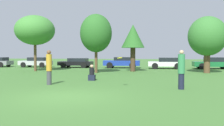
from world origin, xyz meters
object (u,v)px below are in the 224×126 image
Objects in this scene: person_thrower at (49,67)px; bystander_sitting at (92,74)px; parked_car_white at (167,63)px; tree_2 at (133,37)px; parked_car_silver at (36,62)px; frisbee at (120,58)px; person_catcher at (181,69)px; parked_car_blue at (122,62)px; parked_car_black at (76,62)px; tree_0 at (35,30)px; tree_3 at (207,36)px; tree_1 at (96,33)px; parked_car_green at (213,63)px.

bystander_sitting is (1.88, 2.47, -0.59)m from person_thrower.
person_thrower is 0.50× the size of parked_car_white.
tree_2 is 1.15× the size of parked_car_silver.
parked_car_white is at bearing 67.00° from bystander_sitting.
frisbee is 11.63m from tree_2.
frisbee is (4.15, -0.71, 0.54)m from person_thrower.
person_catcher reaches higher than parked_car_white.
bystander_sitting is 13.38m from parked_car_blue.
parked_car_white is at bearing 175.93° from parked_car_black.
tree_0 is at bearing 114.92° from parked_car_silver.
tree_3 is (10.58, 9.95, 2.24)m from person_thrower.
tree_1 reaches higher than person_thrower.
person_thrower is 20.19m from parked_car_green.
parked_car_black is 10.76m from parked_car_white.
bystander_sitting is at bearing 87.71° from parked_car_blue.
tree_1 is (-3.37, 9.23, 1.99)m from frisbee.
parked_car_white is 0.93× the size of parked_car_green.
person_catcher is 0.39× the size of tree_3.
tree_2 is at bearing 91.21° from frisbee.
person_catcher reaches higher than frisbee.
tree_0 is 10.56m from parked_car_blue.
parked_car_black is (-7.55, 16.66, -0.94)m from frisbee.
parked_car_silver is at bearing -0.66° from parked_car_green.
bystander_sitting is 11.82m from tree_3.
parked_car_blue is at bearing 86.86° from person_thrower.
tree_0 is at bearing -178.91° from tree_3.
tree_3 is 1.20× the size of parked_car_green.
person_thrower is 16.98m from parked_car_white.
parked_car_silver reaches higher than bystander_sitting.
parked_car_silver is (-19.17, 5.92, -2.60)m from tree_3.
tree_2 reaches higher than person_catcher.
person_thrower is 4.24m from frisbee.
parked_car_blue is at bearing 107.95° from tree_2.
parked_car_silver reaches higher than parked_car_black.
tree_2 is (2.02, 8.33, 2.89)m from bystander_sitting.
person_thrower reaches higher than parked_car_black.
person_thrower reaches higher than person_catcher.
tree_0 is 9.61m from tree_2.
frisbee is at bearing 126.89° from parked_car_silver.
parked_car_green is at bearing 179.05° from parked_car_black.
parked_car_silver is 1.00× the size of parked_car_white.
parked_car_silver is at bearing 123.43° from person_thrower.
frisbee reaches higher than parked_car_white.
tree_2 is 6.73m from tree_3.
parked_car_green is at bearing 63.31° from frisbee.
tree_0 is at bearing 133.32° from frisbee.
frisbee is at bearing -121.12° from tree_3.
bystander_sitting is 0.26× the size of parked_car_black.
tree_1 is 12.25m from parked_car_silver.
person_thrower is at bearing -59.80° from tree_0.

